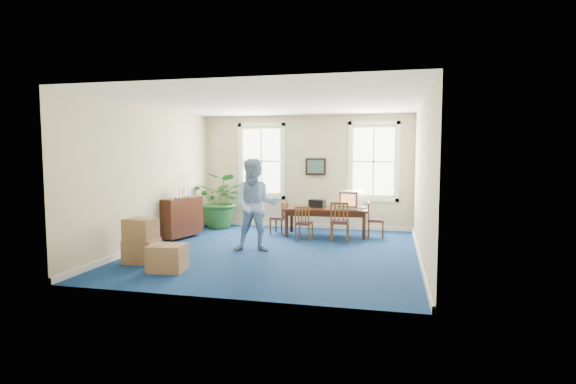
% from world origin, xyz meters
% --- Properties ---
extents(floor, '(6.50, 6.50, 0.00)m').
position_xyz_m(floor, '(0.00, 0.00, 0.00)').
color(floor, navy).
rests_on(floor, ground).
extents(ceiling, '(6.50, 6.50, 0.00)m').
position_xyz_m(ceiling, '(0.00, 0.00, 3.20)').
color(ceiling, white).
rests_on(ceiling, ground).
extents(wall_back, '(6.50, 0.00, 6.50)m').
position_xyz_m(wall_back, '(0.00, 3.25, 1.60)').
color(wall_back, '#C0B690').
rests_on(wall_back, ground).
extents(wall_front, '(6.50, 0.00, 6.50)m').
position_xyz_m(wall_front, '(0.00, -3.25, 1.60)').
color(wall_front, '#C0B690').
rests_on(wall_front, ground).
extents(wall_left, '(0.00, 6.50, 6.50)m').
position_xyz_m(wall_left, '(-3.00, 0.00, 1.60)').
color(wall_left, '#C0B690').
rests_on(wall_left, ground).
extents(wall_right, '(0.00, 6.50, 6.50)m').
position_xyz_m(wall_right, '(3.00, 0.00, 1.60)').
color(wall_right, '#C0B690').
rests_on(wall_right, ground).
extents(baseboard_back, '(6.00, 0.04, 0.12)m').
position_xyz_m(baseboard_back, '(0.00, 3.22, 0.06)').
color(baseboard_back, white).
rests_on(baseboard_back, ground).
extents(baseboard_left, '(0.04, 6.50, 0.12)m').
position_xyz_m(baseboard_left, '(-2.97, 0.00, 0.06)').
color(baseboard_left, white).
rests_on(baseboard_left, ground).
extents(baseboard_right, '(0.04, 6.50, 0.12)m').
position_xyz_m(baseboard_right, '(2.97, 0.00, 0.06)').
color(baseboard_right, white).
rests_on(baseboard_right, ground).
extents(window_left, '(1.40, 0.12, 2.20)m').
position_xyz_m(window_left, '(-1.30, 3.23, 1.90)').
color(window_left, white).
rests_on(window_left, ground).
extents(window_right, '(1.40, 0.12, 2.20)m').
position_xyz_m(window_right, '(1.90, 3.23, 1.90)').
color(window_right, white).
rests_on(window_right, ground).
extents(wall_picture, '(0.58, 0.06, 0.48)m').
position_xyz_m(wall_picture, '(0.30, 3.20, 1.75)').
color(wall_picture, black).
rests_on(wall_picture, ground).
extents(conference_table, '(2.19, 1.09, 0.73)m').
position_xyz_m(conference_table, '(0.77, 2.10, 0.36)').
color(conference_table, '#3E1B0F').
rests_on(conference_table, ground).
extents(crt_tv, '(0.60, 0.64, 0.45)m').
position_xyz_m(crt_tv, '(1.40, 2.15, 0.95)').
color(crt_tv, '#B7B7BC').
rests_on(crt_tv, conference_table).
extents(game_console, '(0.23, 0.25, 0.05)m').
position_xyz_m(game_console, '(1.69, 2.10, 0.75)').
color(game_console, white).
rests_on(game_console, conference_table).
extents(equipment_bag, '(0.44, 0.33, 0.20)m').
position_xyz_m(equipment_bag, '(0.52, 2.15, 0.83)').
color(equipment_bag, black).
rests_on(equipment_bag, conference_table).
extents(chair_near_left, '(0.42, 0.42, 0.85)m').
position_xyz_m(chair_near_left, '(0.33, 1.37, 0.43)').
color(chair_near_left, brown).
rests_on(chair_near_left, ground).
extents(chair_near_right, '(0.45, 0.45, 0.98)m').
position_xyz_m(chair_near_right, '(1.20, 1.37, 0.49)').
color(chair_near_right, brown).
rests_on(chair_near_right, ground).
extents(chair_end_left, '(0.45, 0.45, 0.85)m').
position_xyz_m(chair_end_left, '(-0.50, 2.10, 0.43)').
color(chair_end_left, brown).
rests_on(chair_end_left, ground).
extents(chair_end_right, '(0.42, 0.42, 0.90)m').
position_xyz_m(chair_end_right, '(2.03, 2.10, 0.45)').
color(chair_end_right, brown).
rests_on(chair_end_right, ground).
extents(man, '(1.12, 0.94, 2.02)m').
position_xyz_m(man, '(-0.47, -0.08, 1.01)').
color(man, '#85A6D2').
rests_on(man, ground).
extents(credenza, '(0.63, 1.27, 0.96)m').
position_xyz_m(credenza, '(-2.68, 0.90, 0.48)').
color(credenza, '#3E1B0F').
rests_on(credenza, ground).
extents(brochure_rack, '(0.33, 0.61, 0.27)m').
position_xyz_m(brochure_rack, '(-2.66, 0.90, 1.09)').
color(brochure_rack, '#99999E').
rests_on(brochure_rack, credenza).
extents(potted_plant, '(1.51, 1.34, 1.58)m').
position_xyz_m(potted_plant, '(-2.33, 2.66, 0.79)').
color(potted_plant, '#215522').
rests_on(potted_plant, ground).
extents(cardboard_boxes, '(1.64, 1.64, 0.92)m').
position_xyz_m(cardboard_boxes, '(-2.12, -1.44, 0.46)').
color(cardboard_boxes, '#956A48').
rests_on(cardboard_boxes, ground).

